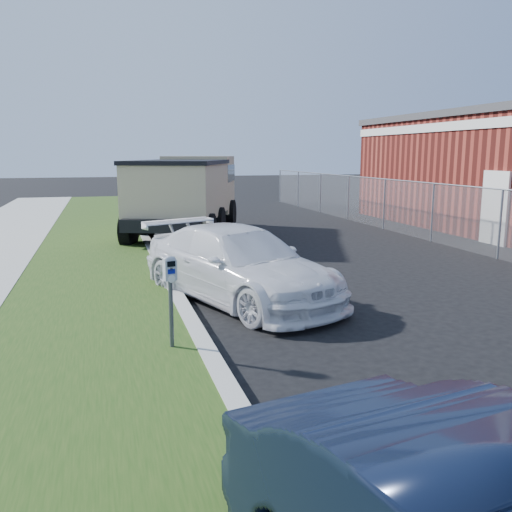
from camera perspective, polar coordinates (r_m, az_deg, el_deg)
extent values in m
plane|color=black|center=(8.92, 10.54, -7.01)|extent=(120.00, 120.00, 0.00)
cube|color=gray|center=(10.02, -8.22, -4.53)|extent=(0.25, 50.00, 0.15)
cube|color=#1D3E10|center=(9.95, -17.42, -5.09)|extent=(3.00, 50.00, 0.13)
plane|color=slate|center=(17.69, 18.08, 4.36)|extent=(0.00, 30.00, 30.00)
cylinder|color=gray|center=(17.63, 18.25, 7.27)|extent=(0.04, 30.00, 0.04)
cylinder|color=gray|center=(15.31, 24.31, 3.04)|extent=(0.06, 0.06, 1.80)
cylinder|color=gray|center=(17.69, 18.08, 4.36)|extent=(0.06, 0.06, 1.80)
cylinder|color=gray|center=(20.24, 13.35, 5.33)|extent=(0.06, 0.06, 1.80)
cylinder|color=gray|center=(22.90, 9.69, 6.06)|extent=(0.06, 0.06, 1.80)
cylinder|color=gray|center=(25.63, 6.80, 6.61)|extent=(0.06, 0.06, 1.80)
cylinder|color=gray|center=(28.41, 4.46, 7.05)|extent=(0.06, 0.06, 1.80)
cylinder|color=gray|center=(31.24, 2.54, 7.39)|extent=(0.06, 0.06, 1.80)
cube|color=silver|center=(19.29, 20.61, 12.73)|extent=(0.06, 14.00, 0.30)
cube|color=silver|center=(17.74, 23.82, 4.65)|extent=(0.08, 1.10, 2.20)
cylinder|color=#3F4247|center=(7.35, -8.92, -6.13)|extent=(0.07, 0.07, 0.91)
cube|color=gray|center=(7.20, -9.06, -1.47)|extent=(0.19, 0.15, 0.27)
ellipsoid|color=gray|center=(7.17, -9.09, -0.40)|extent=(0.20, 0.15, 0.10)
cube|color=black|center=(7.13, -8.91, -0.84)|extent=(0.11, 0.03, 0.07)
cube|color=navy|center=(7.15, -8.89, -1.62)|extent=(0.10, 0.03, 0.06)
cylinder|color=silver|center=(7.17, -8.87, -2.41)|extent=(0.10, 0.03, 0.10)
cube|color=#3F4247|center=(7.15, -8.90, -1.41)|extent=(0.04, 0.01, 0.05)
imported|color=white|center=(10.08, -2.07, -0.80)|extent=(3.53, 5.06, 1.36)
cube|color=black|center=(18.08, -7.41, 4.42)|extent=(4.45, 6.93, 0.36)
cube|color=tan|center=(20.31, -6.03, 7.52)|extent=(2.91, 2.58, 2.05)
cube|color=black|center=(20.29, -6.05, 8.68)|extent=(2.94, 2.61, 0.61)
cube|color=tan|center=(17.21, -8.07, 6.92)|extent=(3.84, 4.90, 1.64)
cube|color=black|center=(17.18, -8.14, 9.75)|extent=(3.97, 5.03, 0.12)
cube|color=black|center=(21.33, -5.48, 5.20)|extent=(2.35, 1.02, 0.31)
cylinder|color=black|center=(20.56, -9.26, 4.47)|extent=(0.67, 1.07, 1.02)
cylinder|color=black|center=(20.10, -2.72, 4.46)|extent=(0.67, 1.07, 1.02)
cylinder|color=black|center=(17.91, -11.44, 3.50)|extent=(0.67, 1.07, 1.02)
cylinder|color=black|center=(17.39, -3.96, 3.48)|extent=(0.67, 1.07, 1.02)
cylinder|color=black|center=(16.16, -13.28, 2.67)|extent=(0.67, 1.07, 1.02)
cylinder|color=black|center=(15.58, -5.02, 2.62)|extent=(0.67, 1.07, 1.02)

